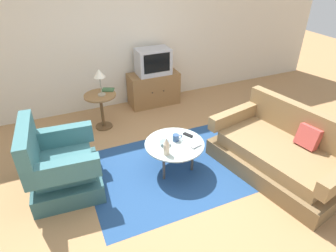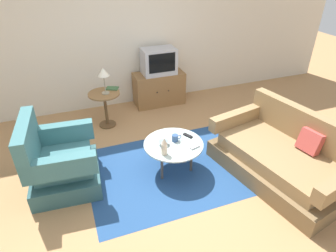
{
  "view_description": "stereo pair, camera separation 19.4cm",
  "coord_description": "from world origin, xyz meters",
  "px_view_note": "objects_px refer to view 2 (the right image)",
  "views": [
    {
      "loc": [
        -1.24,
        -2.77,
        2.61
      ],
      "look_at": [
        0.12,
        0.33,
        0.55
      ],
      "focal_mm": 31.19,
      "sensor_mm": 36.0,
      "label": 1
    },
    {
      "loc": [
        -1.06,
        -2.84,
        2.61
      ],
      "look_at": [
        0.12,
        0.33,
        0.55
      ],
      "focal_mm": 31.19,
      "sensor_mm": 36.0,
      "label": 2
    }
  ],
  "objects_px": {
    "coffee_table": "(174,146)",
    "mug": "(175,138)",
    "side_table": "(105,102)",
    "book": "(112,88)",
    "couch": "(283,158)",
    "tv_remote_dark": "(188,136)",
    "television": "(159,61)",
    "bowl": "(163,143)",
    "armchair": "(59,164)",
    "tv_stand": "(159,88)",
    "tv_remote_silver": "(195,147)",
    "vase": "(164,147)",
    "table_lamp": "(103,73)"
  },
  "relations": [
    {
      "from": "armchair",
      "to": "tv_stand",
      "type": "xyz_separation_m",
      "value": [
        1.91,
        1.76,
        -0.02
      ]
    },
    {
      "from": "tv_remote_dark",
      "to": "book",
      "type": "height_order",
      "value": "book"
    },
    {
      "from": "couch",
      "to": "book",
      "type": "bearing_deg",
      "value": 27.02
    },
    {
      "from": "tv_stand",
      "to": "tv_remote_silver",
      "type": "height_order",
      "value": "tv_stand"
    },
    {
      "from": "tv_remote_dark",
      "to": "tv_remote_silver",
      "type": "distance_m",
      "value": 0.28
    },
    {
      "from": "coffee_table",
      "to": "tv_remote_dark",
      "type": "height_order",
      "value": "tv_remote_dark"
    },
    {
      "from": "television",
      "to": "bowl",
      "type": "distance_m",
      "value": 2.08
    },
    {
      "from": "bowl",
      "to": "tv_remote_dark",
      "type": "xyz_separation_m",
      "value": [
        0.38,
        0.07,
        -0.01
      ]
    },
    {
      "from": "coffee_table",
      "to": "mug",
      "type": "xyz_separation_m",
      "value": [
        0.04,
        0.05,
        0.08
      ]
    },
    {
      "from": "armchair",
      "to": "couch",
      "type": "bearing_deg",
      "value": 77.64
    },
    {
      "from": "side_table",
      "to": "bowl",
      "type": "distance_m",
      "value": 1.56
    },
    {
      "from": "tv_remote_silver",
      "to": "book",
      "type": "bearing_deg",
      "value": -83.85
    },
    {
      "from": "couch",
      "to": "television",
      "type": "bearing_deg",
      "value": 6.11
    },
    {
      "from": "bowl",
      "to": "tv_stand",
      "type": "bearing_deg",
      "value": 72.79
    },
    {
      "from": "coffee_table",
      "to": "table_lamp",
      "type": "bearing_deg",
      "value": 112.49
    },
    {
      "from": "mug",
      "to": "table_lamp",
      "type": "bearing_deg",
      "value": 114.71
    },
    {
      "from": "couch",
      "to": "tv_stand",
      "type": "bearing_deg",
      "value": 6.03
    },
    {
      "from": "couch",
      "to": "bowl",
      "type": "bearing_deg",
      "value": 54.86
    },
    {
      "from": "table_lamp",
      "to": "book",
      "type": "height_order",
      "value": "table_lamp"
    },
    {
      "from": "coffee_table",
      "to": "tv_stand",
      "type": "relative_size",
      "value": 0.83
    },
    {
      "from": "couch",
      "to": "coffee_table",
      "type": "xyz_separation_m",
      "value": [
        -1.3,
        0.6,
        0.12
      ]
    },
    {
      "from": "couch",
      "to": "vase",
      "type": "bearing_deg",
      "value": 62.33
    },
    {
      "from": "side_table",
      "to": "armchair",
      "type": "bearing_deg",
      "value": -122.36
    },
    {
      "from": "armchair",
      "to": "tv_remote_silver",
      "type": "relative_size",
      "value": 6.34
    },
    {
      "from": "side_table",
      "to": "tv_remote_dark",
      "type": "height_order",
      "value": "side_table"
    },
    {
      "from": "mug",
      "to": "couch",
      "type": "bearing_deg",
      "value": -27.6
    },
    {
      "from": "table_lamp",
      "to": "vase",
      "type": "bearing_deg",
      "value": -75.79
    },
    {
      "from": "tv_remote_dark",
      "to": "table_lamp",
      "type": "bearing_deg",
      "value": 4.89
    },
    {
      "from": "side_table",
      "to": "book",
      "type": "height_order",
      "value": "book"
    },
    {
      "from": "side_table",
      "to": "table_lamp",
      "type": "distance_m",
      "value": 0.51
    },
    {
      "from": "table_lamp",
      "to": "bowl",
      "type": "height_order",
      "value": "table_lamp"
    },
    {
      "from": "couch",
      "to": "tv_remote_dark",
      "type": "height_order",
      "value": "couch"
    },
    {
      "from": "armchair",
      "to": "couch",
      "type": "height_order",
      "value": "armchair"
    },
    {
      "from": "television",
      "to": "vase",
      "type": "relative_size",
      "value": 2.56
    },
    {
      "from": "side_table",
      "to": "book",
      "type": "distance_m",
      "value": 0.27
    },
    {
      "from": "tv_remote_silver",
      "to": "book",
      "type": "distance_m",
      "value": 1.93
    },
    {
      "from": "tv_remote_dark",
      "to": "armchair",
      "type": "bearing_deg",
      "value": 58.73
    },
    {
      "from": "television",
      "to": "vase",
      "type": "height_order",
      "value": "television"
    },
    {
      "from": "vase",
      "to": "tv_stand",
      "type": "bearing_deg",
      "value": 72.82
    },
    {
      "from": "tv_stand",
      "to": "tv_remote_dark",
      "type": "xyz_separation_m",
      "value": [
        -0.23,
        -1.89,
        0.13
      ]
    },
    {
      "from": "armchair",
      "to": "tv_remote_dark",
      "type": "relative_size",
      "value": 6.51
    },
    {
      "from": "armchair",
      "to": "book",
      "type": "height_order",
      "value": "armchair"
    },
    {
      "from": "couch",
      "to": "tv_remote_silver",
      "type": "relative_size",
      "value": 12.68
    },
    {
      "from": "mug",
      "to": "bowl",
      "type": "bearing_deg",
      "value": -170.16
    },
    {
      "from": "side_table",
      "to": "vase",
      "type": "relative_size",
      "value": 2.53
    },
    {
      "from": "bowl",
      "to": "tv_remote_silver",
      "type": "distance_m",
      "value": 0.41
    },
    {
      "from": "coffee_table",
      "to": "bowl",
      "type": "distance_m",
      "value": 0.15
    },
    {
      "from": "couch",
      "to": "tv_remote_dark",
      "type": "bearing_deg",
      "value": 44.87
    },
    {
      "from": "couch",
      "to": "coffee_table",
      "type": "distance_m",
      "value": 1.43
    },
    {
      "from": "tv_stand",
      "to": "tv_remote_silver",
      "type": "xyz_separation_m",
      "value": [
        -0.25,
        -2.16,
        0.13
      ]
    }
  ]
}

